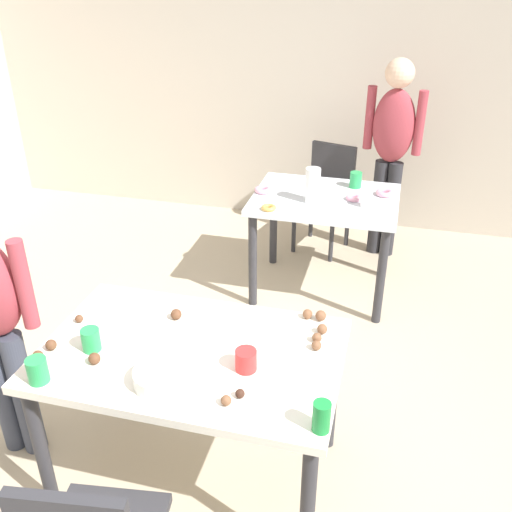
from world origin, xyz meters
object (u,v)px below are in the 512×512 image
object	(u,v)px
chair_far_table	(327,191)
soda_can	(321,417)
dining_table_far	(325,212)
dining_table_near	(192,368)
mixing_bowl	(161,377)
person_adult_far	(392,143)
pitcher_far	(313,185)

from	to	relation	value
chair_far_table	soda_can	size ratio (longest dim) A/B	7.13
chair_far_table	dining_table_far	bearing A→B (deg)	-83.53
dining_table_near	mixing_bowl	distance (m)	0.26
dining_table_near	person_adult_far	xyz separation A→B (m)	(0.70, 2.57, 0.30)
chair_far_table	soda_can	xyz separation A→B (m)	(0.38, -2.91, 0.31)
person_adult_far	chair_far_table	bearing A→B (deg)	177.73
chair_far_table	mixing_bowl	xyz separation A→B (m)	(-0.27, -2.82, 0.28)
dining_table_far	pitcher_far	distance (m)	0.27
pitcher_far	person_adult_far	bearing A→B (deg)	60.36
chair_far_table	soda_can	world-z (taller)	soda_can
dining_table_far	person_adult_far	world-z (taller)	person_adult_far
soda_can	pitcher_far	bearing A→B (deg)	100.42
mixing_bowl	dining_table_near	bearing A→B (deg)	79.54
mixing_bowl	pitcher_far	bearing A→B (deg)	82.11
dining_table_far	soda_can	size ratio (longest dim) A/B	8.19
soda_can	person_adult_far	bearing A→B (deg)	88.11
dining_table_far	pitcher_far	xyz separation A→B (m)	(-0.08, -0.11, 0.23)
chair_far_table	dining_table_near	bearing A→B (deg)	-94.95
person_adult_far	pitcher_far	size ratio (longest dim) A/B	6.61
dining_table_near	soda_can	xyz separation A→B (m)	(0.61, -0.31, 0.15)
dining_table_near	dining_table_far	bearing A→B (deg)	80.56
mixing_bowl	soda_can	xyz separation A→B (m)	(0.65, -0.09, 0.03)
dining_table_near	soda_can	size ratio (longest dim) A/B	10.56
dining_table_far	person_adult_far	size ratio (longest dim) A/B	0.63
mixing_bowl	soda_can	bearing A→B (deg)	-7.85
mixing_bowl	soda_can	world-z (taller)	soda_can
chair_far_table	pitcher_far	size ratio (longest dim) A/B	3.64
person_adult_far	pitcher_far	distance (m)	0.96
dining_table_far	dining_table_near	bearing A→B (deg)	-99.44
chair_far_table	soda_can	distance (m)	2.95
person_adult_far	soda_can	distance (m)	2.89
dining_table_near	chair_far_table	size ratio (longest dim) A/B	1.48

